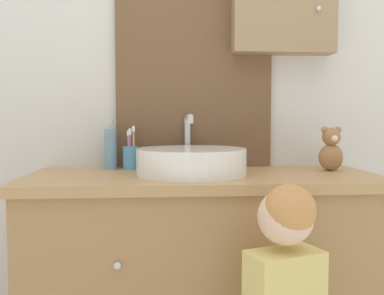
{
  "coord_description": "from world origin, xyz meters",
  "views": [
    {
      "loc": [
        -0.15,
        -1.17,
        1.07
      ],
      "look_at": [
        -0.04,
        0.3,
        0.97
      ],
      "focal_mm": 40.0,
      "sensor_mm": 36.0,
      "label": 1
    }
  ],
  "objects_px": {
    "sink_basin": "(192,161)",
    "toothbrush_holder": "(131,156)",
    "teddy_bear": "(331,150)",
    "soap_dispenser": "(111,148)"
  },
  "relations": [
    {
      "from": "soap_dispenser",
      "to": "sink_basin",
      "type": "bearing_deg",
      "value": -30.91
    },
    {
      "from": "soap_dispenser",
      "to": "teddy_bear",
      "type": "height_order",
      "value": "soap_dispenser"
    },
    {
      "from": "sink_basin",
      "to": "toothbrush_holder",
      "type": "relative_size",
      "value": 2.62
    },
    {
      "from": "sink_basin",
      "to": "soap_dispenser",
      "type": "distance_m",
      "value": 0.36
    },
    {
      "from": "soap_dispenser",
      "to": "teddy_bear",
      "type": "distance_m",
      "value": 0.86
    },
    {
      "from": "toothbrush_holder",
      "to": "teddy_bear",
      "type": "xyz_separation_m",
      "value": [
        0.77,
        -0.1,
        0.03
      ]
    },
    {
      "from": "sink_basin",
      "to": "soap_dispenser",
      "type": "height_order",
      "value": "sink_basin"
    },
    {
      "from": "sink_basin",
      "to": "toothbrush_holder",
      "type": "xyz_separation_m",
      "value": [
        -0.23,
        0.17,
        0.0
      ]
    },
    {
      "from": "sink_basin",
      "to": "teddy_bear",
      "type": "height_order",
      "value": "sink_basin"
    },
    {
      "from": "teddy_bear",
      "to": "soap_dispenser",
      "type": "bearing_deg",
      "value": 172.46
    }
  ]
}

